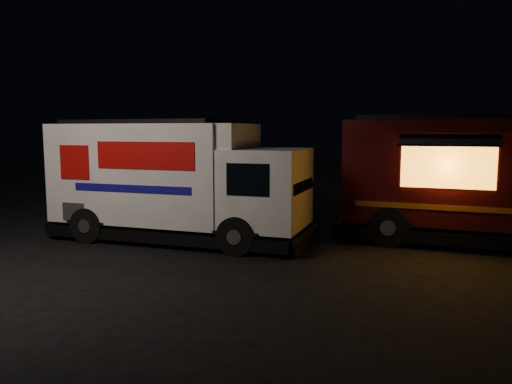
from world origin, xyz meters
name	(u,v)px	position (x,y,z in m)	size (l,w,h in m)	color
ground	(173,252)	(0.00, 0.00, 0.00)	(80.00, 80.00, 0.00)	black
white_truck	(180,181)	(-0.16, 1.33, 1.54)	(6.80, 2.32, 3.08)	white
red_truck	(482,180)	(7.35, 1.68, 1.59)	(6.85, 2.52, 3.19)	#3D0B11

